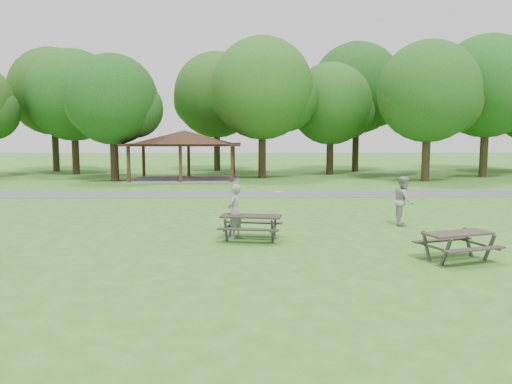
# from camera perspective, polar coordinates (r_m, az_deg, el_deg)

# --- Properties ---
(ground) EXTENTS (160.00, 160.00, 0.00)m
(ground) POSITION_cam_1_polar(r_m,az_deg,el_deg) (14.95, -3.48, -6.74)
(ground) COLOR #357020
(ground) RESTS_ON ground
(asphalt_path) EXTENTS (120.00, 3.20, 0.02)m
(asphalt_path) POSITION_cam_1_polar(r_m,az_deg,el_deg) (28.75, -2.48, -0.27)
(asphalt_path) COLOR #4D4D4F
(asphalt_path) RESTS_ON ground
(pavilion) EXTENTS (8.60, 7.01, 3.76)m
(pavilion) POSITION_cam_1_polar(r_m,az_deg,el_deg) (38.81, -8.17, 5.97)
(pavilion) COLOR #332012
(pavilion) RESTS_ON ground
(tree_row_c) EXTENTS (8.19, 7.80, 10.67)m
(tree_row_c) POSITION_cam_1_polar(r_m,az_deg,el_deg) (46.00, -20.02, 10.06)
(tree_row_c) COLOR black
(tree_row_c) RESTS_ON ground
(tree_row_d) EXTENTS (6.93, 6.60, 9.27)m
(tree_row_d) POSITION_cam_1_polar(r_m,az_deg,el_deg) (38.33, -15.94, 9.83)
(tree_row_d) COLOR black
(tree_row_d) RESTS_ON ground
(tree_row_e) EXTENTS (8.40, 8.00, 11.02)m
(tree_row_e) POSITION_cam_1_polar(r_m,az_deg,el_deg) (39.74, 0.86, 11.41)
(tree_row_e) COLOR black
(tree_row_e) RESTS_ON ground
(tree_row_f) EXTENTS (7.35, 7.00, 9.55)m
(tree_row_f) POSITION_cam_1_polar(r_m,az_deg,el_deg) (43.79, 8.64, 9.66)
(tree_row_f) COLOR black
(tree_row_f) RESTS_ON ground
(tree_row_g) EXTENTS (7.77, 7.40, 10.25)m
(tree_row_g) POSITION_cam_1_polar(r_m,az_deg,el_deg) (39.10, 19.20, 10.47)
(tree_row_g) COLOR #312316
(tree_row_g) RESTS_ON ground
(tree_row_h) EXTENTS (8.61, 8.20, 11.37)m
(tree_row_h) POSITION_cam_1_polar(r_m,az_deg,el_deg) (44.73, 24.98, 10.58)
(tree_row_h) COLOR #332516
(tree_row_h) RESTS_ON ground
(tree_deep_a) EXTENTS (8.40, 8.00, 11.38)m
(tree_deep_a) POSITION_cam_1_polar(r_m,az_deg,el_deg) (50.33, -22.05, 10.32)
(tree_deep_a) COLOR black
(tree_deep_a) RESTS_ON ground
(tree_deep_b) EXTENTS (8.40, 8.00, 11.13)m
(tree_deep_b) POSITION_cam_1_polar(r_m,az_deg,el_deg) (47.75, -4.41, 10.71)
(tree_deep_b) COLOR black
(tree_deep_b) RESTS_ON ground
(tree_deep_c) EXTENTS (8.82, 8.40, 11.90)m
(tree_deep_c) POSITION_cam_1_polar(r_m,az_deg,el_deg) (47.92, 11.56, 11.26)
(tree_deep_c) COLOR black
(tree_deep_c) RESTS_ON ground
(tree_deep_d) EXTENTS (8.40, 8.00, 11.27)m
(tree_deep_d) POSITION_cam_1_polar(r_m,az_deg,el_deg) (53.65, 25.04, 9.82)
(tree_deep_d) COLOR black
(tree_deep_d) RESTS_ON ground
(picnic_table_middle) EXTENTS (2.18, 1.87, 0.85)m
(picnic_table_middle) POSITION_cam_1_polar(r_m,az_deg,el_deg) (16.31, -0.59, -3.37)
(picnic_table_middle) COLOR black
(picnic_table_middle) RESTS_ON ground
(picnic_table_far) EXTENTS (2.26, 2.03, 0.82)m
(picnic_table_far) POSITION_cam_1_polar(r_m,az_deg,el_deg) (14.73, 22.08, -5.02)
(picnic_table_far) COLOR #322A24
(picnic_table_far) RESTS_ON ground
(frisbee_in_flight) EXTENTS (0.31, 0.31, 0.02)m
(frisbee_in_flight) POSITION_cam_1_polar(r_m,az_deg,el_deg) (17.06, 2.51, 0.05)
(frisbee_in_flight) COLOR yellow
(frisbee_in_flight) RESTS_ON ground
(frisbee_thrower) EXTENTS (0.65, 0.78, 1.82)m
(frisbee_thrower) POSITION_cam_1_polar(r_m,az_deg,el_deg) (16.59, -2.45, -2.20)
(frisbee_thrower) COLOR gray
(frisbee_thrower) RESTS_ON ground
(frisbee_catcher) EXTENTS (0.93, 1.07, 1.88)m
(frisbee_catcher) POSITION_cam_1_polar(r_m,az_deg,el_deg) (19.77, 16.51, -0.96)
(frisbee_catcher) COLOR #98989B
(frisbee_catcher) RESTS_ON ground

